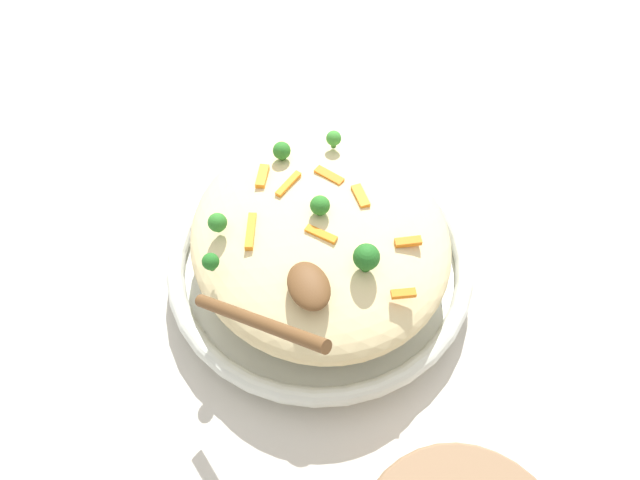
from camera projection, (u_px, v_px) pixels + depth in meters
ground_plane at (320, 275)px, 0.74m from camera, size 2.40×2.40×0.00m
serving_bowl at (320, 264)px, 0.72m from camera, size 0.35×0.35×0.05m
pasta_mound at (320, 237)px, 0.68m from camera, size 0.31×0.28×0.08m
carrot_piece_0 at (321, 235)px, 0.62m from camera, size 0.03×0.03×0.01m
carrot_piece_1 at (360, 197)px, 0.66m from camera, size 0.03×0.01×0.01m
carrot_piece_2 at (408, 242)px, 0.63m from camera, size 0.01×0.03×0.01m
carrot_piece_3 at (288, 184)px, 0.66m from camera, size 0.03×0.04×0.01m
carrot_piece_4 at (262, 177)px, 0.67m from camera, size 0.03×0.02×0.01m
carrot_piece_5 at (403, 294)px, 0.59m from camera, size 0.01×0.03×0.01m
carrot_piece_6 at (251, 231)px, 0.63m from camera, size 0.04×0.02×0.01m
carrot_piece_7 at (329, 176)px, 0.67m from camera, size 0.03×0.03×0.01m
broccoli_floret_0 at (334, 139)px, 0.70m from camera, size 0.02×0.02×0.02m
broccoli_floret_1 at (217, 223)px, 0.63m from camera, size 0.02×0.02×0.02m
broccoli_floret_2 at (211, 262)px, 0.60m from camera, size 0.02×0.02×0.02m
broccoli_floret_3 at (366, 257)px, 0.59m from camera, size 0.03×0.03×0.03m
broccoli_floret_4 at (320, 205)px, 0.63m from camera, size 0.02×0.02×0.03m
broccoli_floret_5 at (282, 151)px, 0.69m from camera, size 0.02×0.02×0.02m
serving_spoon at (291, 298)px, 0.56m from camera, size 0.13×0.13×0.10m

